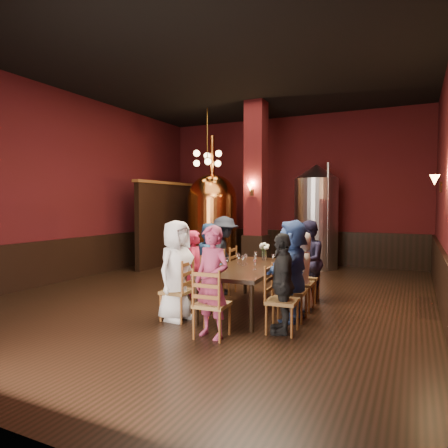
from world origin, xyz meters
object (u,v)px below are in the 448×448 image
at_px(person_2, 211,262).
at_px(copper_kettle, 212,219).
at_px(rose_vase, 264,248).
at_px(person_1, 195,270).
at_px(steel_vessel, 316,216).
at_px(person_0, 177,270).
at_px(dining_table, 248,270).

bearing_deg(person_2, copper_kettle, 16.84).
bearing_deg(rose_vase, person_1, -122.40).
xyz_separation_m(steel_vessel, rose_vase, (-0.08, -4.05, -0.50)).
relative_size(person_1, person_2, 0.93).
distance_m(person_1, steel_vessel, 5.44).
relative_size(copper_kettle, rose_vase, 11.29).
bearing_deg(person_0, steel_vessel, -1.22).
bearing_deg(person_2, rose_vase, -64.37).
bearing_deg(rose_vase, steel_vessel, 88.85).
bearing_deg(steel_vessel, person_0, -98.01).
relative_size(dining_table, rose_vase, 7.30).
bearing_deg(copper_kettle, dining_table, -55.52).
height_order(copper_kettle, steel_vessel, copper_kettle).
height_order(person_0, copper_kettle, copper_kettle).
relative_size(person_0, rose_vase, 4.67).
distance_m(dining_table, copper_kettle, 4.99).
height_order(person_1, rose_vase, person_1).
height_order(person_1, person_2, person_2).
bearing_deg(person_1, steel_vessel, -26.98).
height_order(person_2, steel_vessel, steel_vessel).
bearing_deg(steel_vessel, dining_table, -90.69).
xyz_separation_m(dining_table, person_0, (-0.78, -1.05, 0.10)).
relative_size(copper_kettle, steel_vessel, 1.30).
xyz_separation_m(person_0, person_2, (-0.09, 1.33, -0.05)).
bearing_deg(steel_vessel, rose_vase, -91.15).
xyz_separation_m(person_0, rose_vase, (0.76, 1.94, 0.18)).
height_order(person_2, rose_vase, person_2).
bearing_deg(person_0, rose_vase, -14.66).
height_order(dining_table, rose_vase, rose_vase).
xyz_separation_m(person_1, rose_vase, (0.80, 1.27, 0.28)).
bearing_deg(dining_table, person_0, -130.36).
bearing_deg(person_1, person_2, -13.78).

